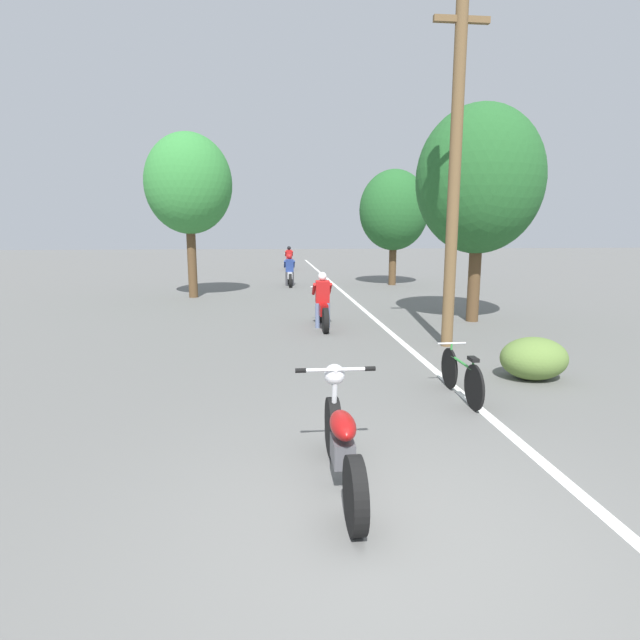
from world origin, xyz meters
name	(u,v)px	position (x,y,z in m)	size (l,w,h in m)	color
ground_plane	(390,538)	(0.00, 0.00, 0.00)	(120.00, 120.00, 0.00)	#60605E
lane_stripe_edge	(356,303)	(1.92, 12.84, 0.00)	(0.14, 48.00, 0.01)	white
utility_pole	(455,172)	(2.79, 6.46, 3.57)	(1.10, 0.24, 6.96)	brown
roadside_tree_right_near	(480,180)	(4.47, 9.19, 3.67)	(3.27, 2.94, 5.56)	#513A23
roadside_tree_right_far	(394,211)	(4.47, 18.14, 3.24)	(3.00, 2.70, 4.98)	#513A23
roadside_tree_left	(189,184)	(-3.71, 14.81, 3.98)	(3.02, 2.72, 5.75)	#513A23
roadside_bush	(534,358)	(3.36, 3.99, 0.35)	(1.10, 0.88, 0.70)	#5B7A38
motorcycle_foreground	(342,441)	(-0.26, 0.90, 0.44)	(0.83, 2.07, 1.04)	black
motorcycle_rider_lead	(322,307)	(0.37, 8.72, 0.52)	(0.50, 2.03, 1.39)	black
motorcycle_rider_mid	(290,274)	(-0.08, 18.25, 0.53)	(0.50, 2.01, 1.39)	black
motorcycle_rider_far	(289,261)	(0.25, 27.20, 0.54)	(0.50, 2.10, 1.43)	black
bicycle_parked	(461,375)	(1.82, 3.20, 0.34)	(0.44, 1.59, 0.74)	black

